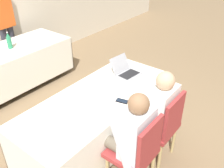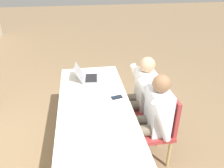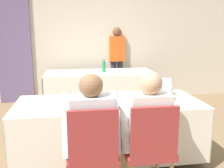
{
  "view_description": "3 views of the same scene",
  "coord_description": "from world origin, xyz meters",
  "px_view_note": "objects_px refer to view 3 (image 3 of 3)",
  "views": [
    {
      "loc": [
        -1.81,
        -1.62,
        2.38
      ],
      "look_at": [
        0.0,
        -0.21,
        0.98
      ],
      "focal_mm": 40.0,
      "sensor_mm": 36.0,
      "label": 1
    },
    {
      "loc": [
        -2.18,
        0.13,
        2.19
      ],
      "look_at": [
        0.0,
        -0.21,
        0.98
      ],
      "focal_mm": 35.0,
      "sensor_mm": 36.0,
      "label": 2
    },
    {
      "loc": [
        -0.39,
        -2.71,
        1.52
      ],
      "look_at": [
        0.0,
        -0.21,
        0.98
      ],
      "focal_mm": 40.0,
      "sensor_mm": 36.0,
      "label": 3
    }
  ],
  "objects_px": {
    "chair_near_left": "(92,151)",
    "person_red_shirt": "(117,58)",
    "cell_phone": "(122,108)",
    "water_bottle": "(104,65)",
    "laptop": "(162,95)",
    "person_white_shirt": "(146,125)",
    "chair_near_right": "(149,146)",
    "person_checkered_shirt": "(91,129)"
  },
  "relations": [
    {
      "from": "chair_near_left",
      "to": "person_red_shirt",
      "type": "bearing_deg",
      "value": -103.3
    },
    {
      "from": "cell_phone",
      "to": "chair_near_left",
      "type": "relative_size",
      "value": 0.17
    },
    {
      "from": "water_bottle",
      "to": "chair_near_left",
      "type": "bearing_deg",
      "value": -99.1
    },
    {
      "from": "water_bottle",
      "to": "person_red_shirt",
      "type": "relative_size",
      "value": 0.18
    },
    {
      "from": "person_red_shirt",
      "to": "cell_phone",
      "type": "bearing_deg",
      "value": -101.44
    },
    {
      "from": "laptop",
      "to": "water_bottle",
      "type": "xyz_separation_m",
      "value": [
        -0.45,
        2.04,
        0.08
      ]
    },
    {
      "from": "chair_near_left",
      "to": "cell_phone",
      "type": "bearing_deg",
      "value": -127.72
    },
    {
      "from": "person_red_shirt",
      "to": "person_white_shirt",
      "type": "bearing_deg",
      "value": -97.91
    },
    {
      "from": "laptop",
      "to": "water_bottle",
      "type": "height_order",
      "value": "water_bottle"
    },
    {
      "from": "chair_near_left",
      "to": "chair_near_right",
      "type": "height_order",
      "value": "same"
    },
    {
      "from": "water_bottle",
      "to": "chair_near_left",
      "type": "distance_m",
      "value": 2.87
    },
    {
      "from": "person_checkered_shirt",
      "to": "chair_near_right",
      "type": "bearing_deg",
      "value": 168.39
    },
    {
      "from": "chair_near_left",
      "to": "chair_near_right",
      "type": "distance_m",
      "value": 0.51
    },
    {
      "from": "cell_phone",
      "to": "chair_near_left",
      "type": "height_order",
      "value": "chair_near_left"
    },
    {
      "from": "cell_phone",
      "to": "person_white_shirt",
      "type": "bearing_deg",
      "value": -78.0
    },
    {
      "from": "cell_phone",
      "to": "chair_near_right",
      "type": "distance_m",
      "value": 0.52
    },
    {
      "from": "laptop",
      "to": "chair_near_left",
      "type": "height_order",
      "value": "laptop"
    },
    {
      "from": "cell_phone",
      "to": "person_red_shirt",
      "type": "xyz_separation_m",
      "value": [
        0.49,
        3.09,
        0.18
      ]
    },
    {
      "from": "laptop",
      "to": "chair_near_right",
      "type": "relative_size",
      "value": 0.4
    },
    {
      "from": "chair_near_left",
      "to": "water_bottle",
      "type": "bearing_deg",
      "value": -99.1
    },
    {
      "from": "person_checkered_shirt",
      "to": "person_white_shirt",
      "type": "height_order",
      "value": "same"
    },
    {
      "from": "chair_near_left",
      "to": "person_red_shirt",
      "type": "distance_m",
      "value": 3.66
    },
    {
      "from": "water_bottle",
      "to": "laptop",
      "type": "bearing_deg",
      "value": -77.59
    },
    {
      "from": "chair_near_right",
      "to": "person_white_shirt",
      "type": "height_order",
      "value": "person_white_shirt"
    },
    {
      "from": "person_white_shirt",
      "to": "person_red_shirt",
      "type": "xyz_separation_m",
      "value": [
        0.33,
        3.43,
        0.24
      ]
    },
    {
      "from": "laptop",
      "to": "person_checkered_shirt",
      "type": "relative_size",
      "value": 0.32
    },
    {
      "from": "cell_phone",
      "to": "person_red_shirt",
      "type": "distance_m",
      "value": 3.13
    },
    {
      "from": "person_checkered_shirt",
      "to": "person_white_shirt",
      "type": "bearing_deg",
      "value": -180.0
    },
    {
      "from": "water_bottle",
      "to": "person_white_shirt",
      "type": "height_order",
      "value": "person_white_shirt"
    },
    {
      "from": "chair_near_right",
      "to": "person_white_shirt",
      "type": "distance_m",
      "value": 0.19
    },
    {
      "from": "cell_phone",
      "to": "water_bottle",
      "type": "height_order",
      "value": "water_bottle"
    },
    {
      "from": "laptop",
      "to": "chair_near_right",
      "type": "bearing_deg",
      "value": -111.35
    },
    {
      "from": "water_bottle",
      "to": "chair_near_right",
      "type": "distance_m",
      "value": 2.84
    },
    {
      "from": "person_red_shirt",
      "to": "water_bottle",
      "type": "bearing_deg",
      "value": -120.52
    },
    {
      "from": "laptop",
      "to": "chair_near_left",
      "type": "relative_size",
      "value": 0.4
    },
    {
      "from": "cell_phone",
      "to": "person_white_shirt",
      "type": "relative_size",
      "value": 0.13
    },
    {
      "from": "chair_near_right",
      "to": "person_checkered_shirt",
      "type": "distance_m",
      "value": 0.54
    },
    {
      "from": "water_bottle",
      "to": "person_white_shirt",
      "type": "bearing_deg",
      "value": -88.83
    },
    {
      "from": "chair_near_right",
      "to": "person_checkered_shirt",
      "type": "xyz_separation_m",
      "value": [
        -0.51,
        0.1,
        0.16
      ]
    },
    {
      "from": "person_checkered_shirt",
      "to": "person_red_shirt",
      "type": "relative_size",
      "value": 0.74
    },
    {
      "from": "laptop",
      "to": "person_red_shirt",
      "type": "relative_size",
      "value": 0.23
    },
    {
      "from": "laptop",
      "to": "chair_near_left",
      "type": "distance_m",
      "value": 1.22
    }
  ]
}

